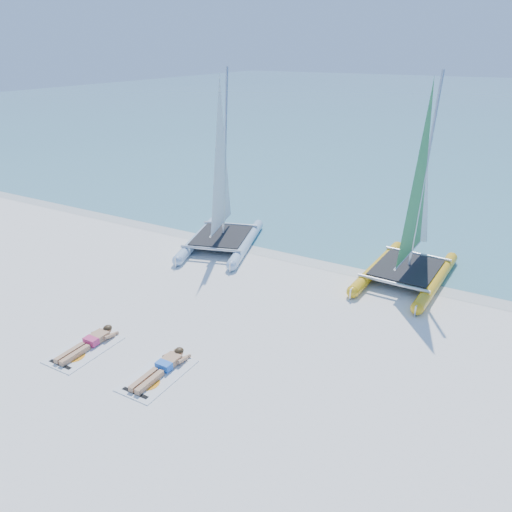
{
  "coord_description": "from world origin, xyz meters",
  "views": [
    {
      "loc": [
        6.22,
        -9.61,
        7.04
      ],
      "look_at": [
        0.02,
        1.2,
        1.72
      ],
      "focal_mm": 35.0,
      "sensor_mm": 36.0,
      "label": 1
    }
  ],
  "objects": [
    {
      "name": "ground",
      "position": [
        0.0,
        0.0,
        0.0
      ],
      "size": [
        140.0,
        140.0,
        0.0
      ],
      "primitive_type": "plane",
      "color": "silver",
      "rests_on": "ground"
    },
    {
      "name": "sea",
      "position": [
        0.0,
        63.0,
        0.01
      ],
      "size": [
        140.0,
        115.0,
        0.01
      ],
      "primitive_type": "cube",
      "color": "#6CA6B4",
      "rests_on": "ground"
    },
    {
      "name": "wet_sand_strip",
      "position": [
        0.0,
        5.5,
        0.0
      ],
      "size": [
        140.0,
        1.4,
        0.01
      ],
      "primitive_type": "cube",
      "color": "silver",
      "rests_on": "ground"
    },
    {
      "name": "catamaran_blue",
      "position": [
        -3.66,
        5.03,
        1.95
      ],
      "size": [
        3.61,
        5.25,
        6.54
      ],
      "rotation": [
        0.0,
        0.0,
        0.3
      ],
      "color": "#AFCEE6",
      "rests_on": "ground"
    },
    {
      "name": "catamaran_yellow",
      "position": [
        3.18,
        5.97,
        2.07
      ],
      "size": [
        2.49,
        5.2,
        6.56
      ],
      "rotation": [
        0.0,
        0.0,
        -0.04
      ],
      "color": "yellow",
      "rests_on": "ground"
    },
    {
      "name": "towel_a",
      "position": [
        -2.74,
        -2.61,
        0.01
      ],
      "size": [
        1.0,
        1.85,
        0.02
      ],
      "primitive_type": "cube",
      "color": "white",
      "rests_on": "ground"
    },
    {
      "name": "sunbather_a",
      "position": [
        -2.74,
        -2.42,
        0.12
      ],
      "size": [
        0.37,
        1.73,
        0.26
      ],
      "color": "tan",
      "rests_on": "towel_a"
    },
    {
      "name": "towel_b",
      "position": [
        -0.46,
        -2.52,
        0.01
      ],
      "size": [
        1.0,
        1.85,
        0.02
      ],
      "primitive_type": "cube",
      "color": "white",
      "rests_on": "ground"
    },
    {
      "name": "sunbather_b",
      "position": [
        -0.46,
        -2.32,
        0.12
      ],
      "size": [
        0.37,
        1.73,
        0.26
      ],
      "color": "tan",
      "rests_on": "towel_b"
    }
  ]
}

